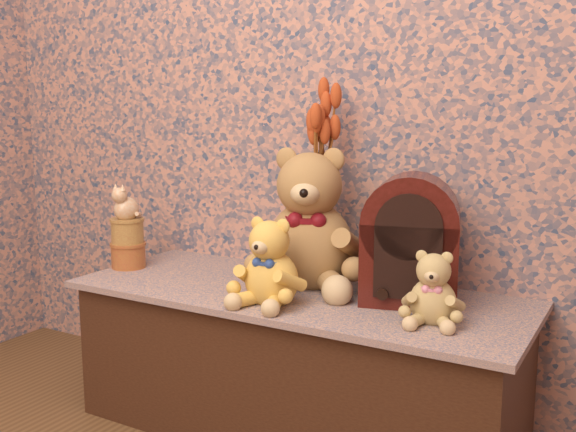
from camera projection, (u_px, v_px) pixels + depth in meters
name	position (u px, v px, depth m)	size (l,w,h in m)	color
display_shelf	(296.00, 361.00, 2.05)	(1.41, 0.56, 0.46)	#3A4B77
teddy_large	(310.00, 212.00, 2.05)	(0.37, 0.44, 0.47)	#A16B3E
teddy_medium	(271.00, 257.00, 1.87)	(0.21, 0.25, 0.27)	gold
teddy_small	(433.00, 284.00, 1.71)	(0.16, 0.19, 0.21)	tan
cathedral_radio	(411.00, 239.00, 1.87)	(0.27, 0.19, 0.37)	#3B100A
ceramic_vase	(320.00, 248.00, 2.11)	(0.13, 0.13, 0.22)	tan
dried_stalks	(321.00, 142.00, 2.05)	(0.24, 0.24, 0.45)	#B9441D
biscuit_tin_lower	(128.00, 256.00, 2.30)	(0.12, 0.12, 0.09)	#BA8636
biscuit_tin_upper	(127.00, 231.00, 2.29)	(0.11, 0.11, 0.09)	#D0B95B
cat_figurine	(126.00, 201.00, 2.27)	(0.09, 0.10, 0.13)	silver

